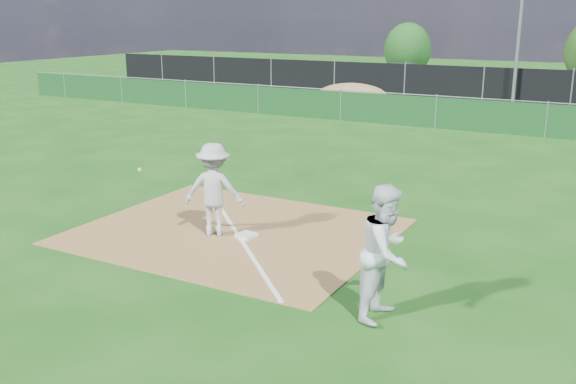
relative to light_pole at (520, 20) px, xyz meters
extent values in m
plane|color=#14480F|center=(-1.50, -12.70, -4.00)|extent=(90.00, 90.00, 0.00)
cube|color=olive|center=(-1.50, -21.70, -3.99)|extent=(6.00, 5.00, 0.02)
cube|color=white|center=(-1.50, -21.70, -3.98)|extent=(5.01, 5.01, 0.01)
cube|color=#103B17|center=(-1.50, -7.70, -3.40)|extent=(44.00, 0.05, 1.20)
ellipsoid|color=olive|center=(-6.50, -4.20, -3.42)|extent=(3.38, 2.60, 1.17)
cube|color=black|center=(-1.50, 0.30, -3.10)|extent=(46.00, 0.04, 1.80)
cube|color=black|center=(-1.50, 5.30, -4.00)|extent=(46.00, 9.00, 0.01)
cylinder|color=slate|center=(0.00, 0.00, 0.00)|extent=(0.16, 0.16, 8.00)
cube|color=silver|center=(-1.09, -21.91, -3.94)|extent=(0.40, 0.40, 0.07)
imported|color=#BEBDC0|center=(-1.74, -22.06, -3.06)|extent=(1.36, 1.06, 1.84)
sphere|color=white|center=(-3.70, -21.97, -2.90)|extent=(0.08, 0.08, 0.08)
imported|color=silver|center=(2.47, -23.81, -3.01)|extent=(0.81, 1.01, 1.99)
imported|color=#AAADB1|center=(-7.10, 5.73, -3.20)|extent=(4.95, 2.81, 1.59)
imported|color=black|center=(-2.33, 4.75, -3.31)|extent=(4.38, 2.84, 1.36)
cylinder|color=#382316|center=(-9.06, 11.12, -3.47)|extent=(0.24, 0.24, 1.05)
ellipsoid|color=#144614|center=(-9.06, 11.12, -2.07)|extent=(3.16, 3.16, 3.64)
camera|label=1|loc=(5.36, -31.95, 0.24)|focal=40.00mm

